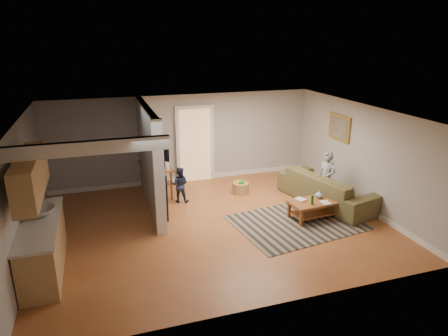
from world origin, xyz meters
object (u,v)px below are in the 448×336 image
at_px(sofa, 326,202).
at_px(toy_basket, 241,187).
at_px(tv_console, 156,167).
at_px(speaker_right, 152,172).
at_px(coffee_table, 313,205).
at_px(speaker_left, 165,199).
at_px(child, 324,203).
at_px(toddler, 180,201).

xyz_separation_m(sofa, toy_basket, (-1.84, 1.27, 0.16)).
height_order(tv_console, speaker_right, tv_console).
distance_m(coffee_table, tv_console, 4.13).
xyz_separation_m(sofa, coffee_table, (-0.78, -0.69, 0.33)).
relative_size(speaker_left, speaker_right, 1.16).
xyz_separation_m(sofa, child, (-0.05, -0.00, 0.00)).
xyz_separation_m(speaker_right, child, (4.00, -2.39, -0.47)).
xyz_separation_m(coffee_table, tv_console, (-3.20, 2.58, 0.41)).
height_order(speaker_left, toy_basket, speaker_left).
height_order(coffee_table, speaker_left, speaker_left).
xyz_separation_m(toy_basket, toddler, (-1.67, -0.08, -0.16)).
distance_m(speaker_right, toddler, 1.39).
xyz_separation_m(speaker_right, toddler, (0.53, -1.19, -0.47)).
distance_m(sofa, speaker_right, 4.72).
height_order(coffee_table, child, child).
xyz_separation_m(tv_console, toy_basket, (2.14, -0.61, -0.58)).
height_order(sofa, toy_basket, toy_basket).
height_order(sofa, toddler, toddler).
relative_size(coffee_table, child, 0.85).
distance_m(coffee_table, toddler, 3.34).
distance_m(speaker_left, child, 4.04).
height_order(sofa, coffee_table, coffee_table).
distance_m(sofa, tv_console, 4.47).
bearing_deg(tv_console, speaker_left, -107.40).
height_order(sofa, tv_console, tv_console).
height_order(coffee_table, toy_basket, coffee_table).
relative_size(tv_console, speaker_right, 1.49).
height_order(sofa, speaker_right, speaker_right).
height_order(speaker_left, speaker_right, speaker_left).
xyz_separation_m(coffee_table, toddler, (-2.74, 1.89, -0.33)).
relative_size(toy_basket, child, 0.33).
bearing_deg(coffee_table, toddler, 145.41).
bearing_deg(tv_console, speaker_right, 82.27).
height_order(toy_basket, child, child).
bearing_deg(toddler, speaker_right, -44.02).
bearing_deg(speaker_left, toy_basket, 40.76).
bearing_deg(coffee_table, speaker_left, 164.80).
relative_size(child, toddler, 1.46).
bearing_deg(toy_basket, tv_console, 163.99).
bearing_deg(sofa, child, 78.27).
height_order(coffee_table, toddler, coffee_table).
distance_m(coffee_table, speaker_left, 3.39).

